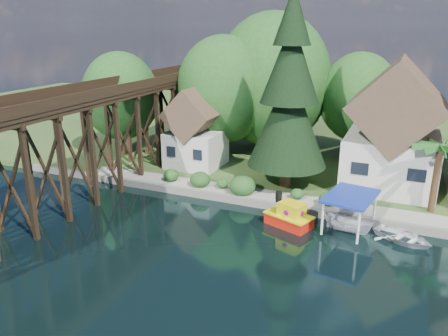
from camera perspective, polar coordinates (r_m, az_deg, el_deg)
The scene contains 14 objects.
ground at distance 27.84m, azimuth 3.48°, elevation -11.86°, with size 140.00×140.00×0.00m, color black.
bank at distance 58.92m, azimuth 14.82°, elevation 4.20°, with size 140.00×52.00×0.50m, color #2C4B1E.
seawall at distance 33.87m, azimuth 14.58°, elevation -6.13°, with size 60.00×0.40×0.62m, color slate.
promenade at distance 34.80m, azimuth 18.21°, elevation -5.40°, with size 50.00×2.60×0.06m, color gray.
trestle_bridge at distance 37.77m, azimuth -17.02°, elevation 4.28°, with size 4.12×44.18×9.30m.
house_left at distance 39.75m, azimuth 21.27°, elevation 4.19°, with size 7.64×8.64×11.02m.
shed at distance 42.99m, azimuth -3.69°, elevation 4.60°, with size 5.09×5.40×7.85m.
bg_trees at distance 45.04m, azimuth 14.23°, elevation 9.20°, with size 49.90×13.30×10.57m.
shrubs at distance 36.65m, azimuth 1.67°, elevation -2.06°, with size 15.76×2.47×1.70m.
conifer at distance 36.46m, azimuth 8.54°, elevation 9.32°, with size 6.67×6.67×16.43m.
palm_tree at distance 35.19m, azimuth 26.41°, elevation 2.17°, with size 4.13×4.13×5.56m.
tugboat at distance 32.09m, azimuth 8.54°, elevation -6.30°, with size 3.78×2.90×2.43m.
boat_white_a at distance 32.12m, azimuth 22.36°, elevation -8.17°, with size 2.82×3.95×0.82m, color white.
boat_canopy at distance 31.87m, azimuth 16.01°, elevation -6.08°, with size 3.72×4.82×2.81m.
Camera 1 is at (7.93, -22.75, 13.96)m, focal length 35.00 mm.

